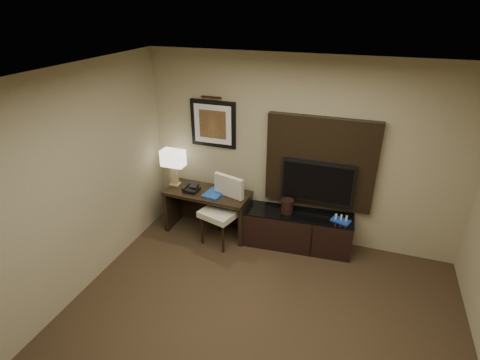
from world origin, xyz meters
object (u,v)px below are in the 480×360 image
at_px(credenza, 295,230).
at_px(desk_chair, 220,212).
at_px(desk_phone, 191,188).
at_px(minibar_tray, 341,218).
at_px(tv, 317,182).
at_px(desk, 208,211).
at_px(ice_bucket, 287,206).
at_px(table_lamp, 174,168).

relative_size(credenza, desk_chair, 1.56).
height_order(credenza, desk_phone, desk_phone).
height_order(desk_phone, minibar_tray, desk_phone).
relative_size(tv, desk_chair, 0.97).
bearing_deg(minibar_tray, desk_chair, -171.36).
xyz_separation_m(tv, minibar_tray, (0.39, -0.15, -0.42)).
distance_m(desk, minibar_tray, 1.99).
bearing_deg(minibar_tray, desk_phone, -177.35).
height_order(tv, ice_bucket, tv).
bearing_deg(desk_chair, minibar_tray, 24.80).
bearing_deg(credenza, minibar_tray, -4.80).
bearing_deg(table_lamp, minibar_tray, -0.46).
bearing_deg(ice_bucket, desk, -178.23).
height_order(credenza, desk_chair, desk_chair).
bearing_deg(table_lamp, desk_phone, -19.78).
relative_size(desk, desk_phone, 5.91).
distance_m(desk, ice_bucket, 1.26).
bearing_deg(minibar_tray, credenza, 179.39).
xyz_separation_m(credenza, minibar_tray, (0.62, -0.01, 0.32)).
relative_size(table_lamp, desk_phone, 2.60).
bearing_deg(desk_phone, tv, 11.73).
relative_size(table_lamp, ice_bucket, 2.84).
xyz_separation_m(table_lamp, desk_phone, (0.34, -0.12, -0.23)).
xyz_separation_m(desk_chair, minibar_tray, (1.69, 0.26, 0.08)).
xyz_separation_m(desk, desk_chair, (0.29, -0.21, 0.17)).
xyz_separation_m(tv, table_lamp, (-2.17, -0.13, -0.05)).
relative_size(tv, minibar_tray, 3.95).
xyz_separation_m(desk_chair, ice_bucket, (0.93, 0.25, 0.14)).
bearing_deg(desk_phone, desk, 18.04).
bearing_deg(desk_chair, desk, 159.92).
xyz_separation_m(tv, desk_phone, (-1.83, -0.25, -0.28)).
distance_m(credenza, tv, 0.79).
bearing_deg(table_lamp, ice_bucket, -0.83).
distance_m(credenza, minibar_tray, 0.70).
height_order(tv, minibar_tray, tv).
distance_m(desk, table_lamp, 0.85).
relative_size(credenza, table_lamp, 2.83).
bearing_deg(credenza, ice_bucket, -179.10).
bearing_deg(desk_phone, ice_bucket, 7.76).
distance_m(desk_chair, ice_bucket, 0.97).
bearing_deg(desk, desk_phone, -163.66).
bearing_deg(credenza, desk_chair, -170.35).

